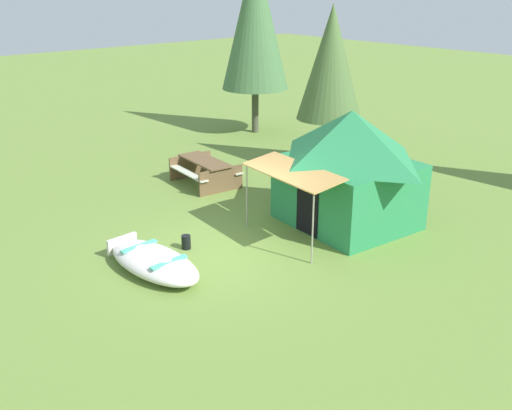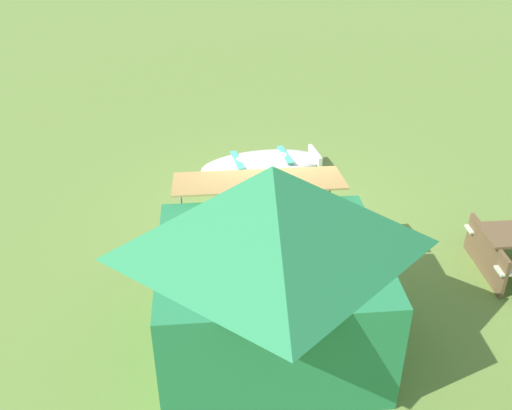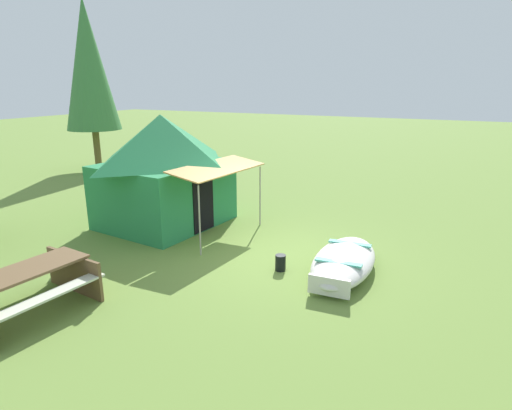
% 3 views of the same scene
% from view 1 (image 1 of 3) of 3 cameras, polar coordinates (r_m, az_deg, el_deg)
% --- Properties ---
extents(ground_plane, '(80.00, 80.00, 0.00)m').
position_cam_1_polar(ground_plane, '(13.32, -3.14, -4.59)').
color(ground_plane, olive).
extents(beached_rowboat, '(2.72, 1.30, 0.45)m').
position_cam_1_polar(beached_rowboat, '(12.55, -9.90, -5.41)').
color(beached_rowboat, silver).
rests_on(beached_rowboat, ground_plane).
extents(canvas_cabin_tent, '(3.42, 3.93, 2.87)m').
position_cam_1_polar(canvas_cabin_tent, '(14.55, 9.01, 3.72)').
color(canvas_cabin_tent, '#27814A').
rests_on(canvas_cabin_tent, ground_plane).
extents(picnic_table, '(2.11, 1.63, 0.76)m').
position_cam_1_polar(picnic_table, '(17.58, -4.97, 3.53)').
color(picnic_table, brown).
rests_on(picnic_table, ground_plane).
extents(cooler_box, '(0.36, 0.54, 0.39)m').
position_cam_1_polar(cooler_box, '(14.23, 7.03, -2.13)').
color(cooler_box, '#2E865D').
rests_on(cooler_box, ground_plane).
extents(fuel_can, '(0.28, 0.28, 0.33)m').
position_cam_1_polar(fuel_can, '(13.50, -6.80, -3.60)').
color(fuel_can, black).
rests_on(fuel_can, ground_plane).
extents(pine_tree_back_left, '(2.58, 2.58, 6.92)m').
position_cam_1_polar(pine_tree_back_left, '(23.16, -0.09, 17.53)').
color(pine_tree_back_left, '#444634').
rests_on(pine_tree_back_left, ground_plane).
extents(pine_tree_back_right, '(2.06, 2.06, 5.11)m').
position_cam_1_polar(pine_tree_back_right, '(18.76, 7.29, 13.50)').
color(pine_tree_back_right, brown).
rests_on(pine_tree_back_right, ground_plane).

